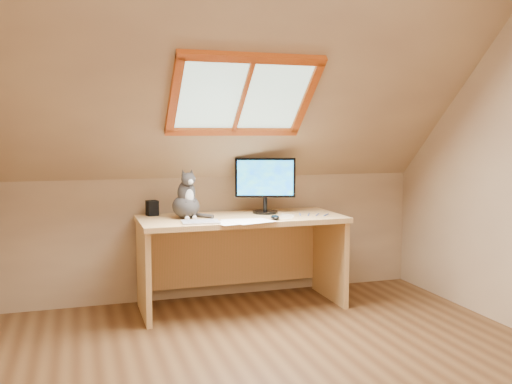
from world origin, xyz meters
name	(u,v)px	position (x,y,z in m)	size (l,w,h in m)	color
ground	(296,380)	(0.00, 0.00, 0.00)	(3.50, 3.50, 0.00)	brown
room_shell	(305,119)	(0.00, -0.09, 1.43)	(3.52, 3.52, 2.41)	tan
desk	(239,243)	(0.09, 1.45, 0.50)	(1.57, 0.69, 0.72)	tan
monitor	(265,182)	(0.32, 1.49, 0.98)	(0.47, 0.20, 0.45)	black
cat	(186,200)	(-0.34, 1.42, 0.85)	(0.25, 0.28, 0.38)	#393432
desk_speaker	(152,208)	(-0.57, 1.63, 0.78)	(0.08, 0.08, 0.12)	black
graphics_tablet	(201,222)	(-0.28, 1.17, 0.72)	(0.27, 0.19, 0.01)	#B2B2B7
mouse	(275,217)	(0.28, 1.14, 0.74)	(0.06, 0.11, 0.03)	black
papers	(245,221)	(0.04, 1.12, 0.72)	(0.35, 0.30, 0.01)	white
cables	(303,215)	(0.55, 1.26, 0.72)	(0.51, 0.26, 0.01)	silver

